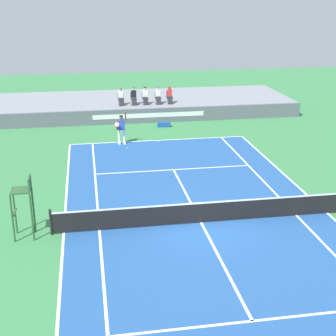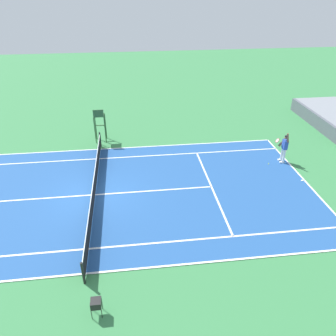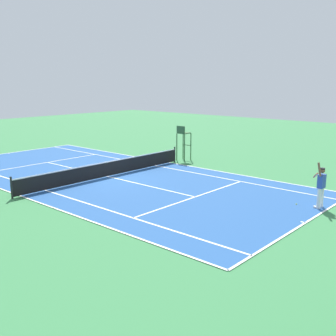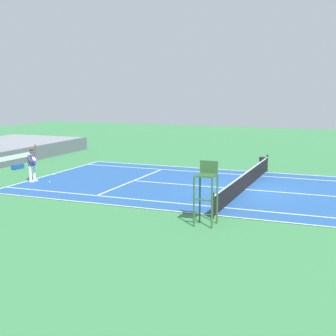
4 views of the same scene
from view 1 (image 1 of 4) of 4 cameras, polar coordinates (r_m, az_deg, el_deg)
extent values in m
plane|color=#387F47|center=(20.12, 3.88, -6.43)|extent=(80.00, 80.00, 0.00)
cube|color=#235193|center=(20.12, 3.88, -6.40)|extent=(10.98, 23.78, 0.02)
cube|color=white|center=(31.03, -1.14, 3.23)|extent=(10.98, 0.10, 0.01)
cube|color=white|center=(19.68, -12.01, -7.42)|extent=(0.10, 23.78, 0.01)
cube|color=white|center=(21.96, 18.02, -5.02)|extent=(0.10, 23.78, 0.01)
cube|color=white|center=(19.65, -7.96, -7.20)|extent=(0.10, 23.78, 0.01)
cube|color=white|center=(21.38, 14.72, -5.37)|extent=(0.10, 23.78, 0.01)
cube|color=white|center=(25.88, 0.65, -0.20)|extent=(8.22, 0.10, 0.01)
cube|color=white|center=(14.87, 9.78, -17.10)|extent=(8.22, 0.10, 0.01)
cube|color=white|center=(20.11, 3.88, -6.37)|extent=(0.10, 12.80, 0.01)
cube|color=white|center=(30.93, -1.11, 3.18)|extent=(0.10, 0.20, 0.01)
cylinder|color=black|center=(19.49, -13.44, -6.14)|extent=(0.10, 0.10, 1.07)
cube|color=black|center=(19.92, 3.91, -5.19)|extent=(11.78, 0.02, 0.84)
cube|color=white|center=(19.74, 3.94, -4.09)|extent=(11.78, 0.03, 0.06)
cube|color=#565B66|center=(35.29, -2.25, 6.09)|extent=(22.77, 0.24, 1.03)
cube|color=silver|center=(35.15, -2.22, 6.13)|extent=(7.97, 0.01, 0.32)
cube|color=gray|center=(38.98, -2.98, 7.41)|extent=(22.77, 7.40, 1.03)
cube|color=#474C56|center=(36.30, -5.48, 7.90)|extent=(0.44, 0.44, 0.06)
cube|color=#474C56|center=(36.45, -5.52, 8.35)|extent=(0.44, 0.06, 0.44)
cylinder|color=#4C4C51|center=(36.22, -5.17, 7.53)|extent=(0.04, 0.04, 0.38)
cylinder|color=#4C4C51|center=(36.19, -5.73, 7.50)|extent=(0.04, 0.04, 0.38)
cube|color=#2D2D33|center=(36.19, -5.48, 8.00)|extent=(0.34, 0.44, 0.16)
cube|color=#2D2D33|center=(36.05, -5.44, 7.51)|extent=(0.30, 0.14, 0.44)
cube|color=white|center=(36.29, -5.51, 8.50)|extent=(0.36, 0.22, 0.52)
sphere|color=#A37556|center=(36.22, -5.53, 9.07)|extent=(0.20, 0.20, 0.20)
cylinder|color=#2D4CA8|center=(36.20, -5.53, 9.21)|extent=(0.19, 0.19, 0.05)
cube|color=#474C56|center=(36.38, -4.00, 7.97)|extent=(0.44, 0.44, 0.06)
cube|color=#474C56|center=(36.53, -4.04, 8.42)|extent=(0.44, 0.06, 0.44)
cylinder|color=#4C4C51|center=(36.30, -3.69, 7.60)|extent=(0.04, 0.04, 0.38)
cylinder|color=#4C4C51|center=(36.26, -4.25, 7.57)|extent=(0.04, 0.04, 0.38)
cube|color=#2D2D33|center=(36.27, -3.99, 8.06)|extent=(0.34, 0.44, 0.16)
cube|color=#2D2D33|center=(36.13, -3.94, 7.58)|extent=(0.30, 0.14, 0.44)
cube|color=black|center=(36.36, -4.02, 8.56)|extent=(0.36, 0.22, 0.52)
sphere|color=beige|center=(36.29, -4.04, 9.13)|extent=(0.20, 0.20, 0.20)
cylinder|color=#2D4CA8|center=(36.28, -4.04, 9.27)|extent=(0.19, 0.19, 0.05)
cube|color=#474C56|center=(36.47, -2.67, 8.03)|extent=(0.44, 0.44, 0.06)
cube|color=#474C56|center=(36.61, -2.71, 8.47)|extent=(0.44, 0.06, 0.44)
cylinder|color=#4C4C51|center=(36.39, -2.35, 7.65)|extent=(0.04, 0.04, 0.38)
cylinder|color=#4C4C51|center=(36.35, -2.91, 7.63)|extent=(0.04, 0.04, 0.38)
cube|color=#2D2D33|center=(36.36, -2.65, 8.12)|extent=(0.34, 0.44, 0.16)
cube|color=#2D2D33|center=(36.22, -2.60, 7.64)|extent=(0.30, 0.14, 0.44)
cube|color=white|center=(36.45, -2.69, 8.62)|extent=(0.36, 0.22, 0.52)
sphere|color=tan|center=(36.38, -2.70, 9.19)|extent=(0.20, 0.20, 0.20)
cylinder|color=black|center=(36.37, -2.70, 9.33)|extent=(0.19, 0.19, 0.05)
cube|color=#474C56|center=(36.59, -1.17, 8.09)|extent=(0.44, 0.44, 0.06)
cube|color=#474C56|center=(36.74, -1.22, 8.53)|extent=(0.44, 0.06, 0.44)
cylinder|color=#4C4C51|center=(36.52, -0.86, 7.71)|extent=(0.04, 0.04, 0.38)
cylinder|color=#4C4C51|center=(36.47, -1.41, 7.69)|extent=(0.04, 0.04, 0.38)
cube|color=#2D2D33|center=(36.48, -1.15, 8.18)|extent=(0.34, 0.44, 0.16)
cube|color=#2D2D33|center=(36.34, -1.10, 7.70)|extent=(0.30, 0.14, 0.44)
cube|color=white|center=(36.58, -1.19, 8.67)|extent=(0.36, 0.22, 0.52)
sphere|color=tan|center=(36.51, -1.19, 9.24)|extent=(0.20, 0.20, 0.20)
cylinder|color=#2D4CA8|center=(36.49, -1.19, 9.38)|extent=(0.19, 0.19, 0.05)
cube|color=#474C56|center=(36.73, 0.18, 8.13)|extent=(0.44, 0.44, 0.06)
cube|color=#474C56|center=(36.87, 0.13, 8.58)|extent=(0.44, 0.06, 0.44)
cylinder|color=#4C4C51|center=(36.66, 0.50, 7.76)|extent=(0.04, 0.04, 0.38)
cylinder|color=#4C4C51|center=(36.60, -0.05, 7.74)|extent=(0.04, 0.04, 0.38)
cube|color=#2D2D33|center=(36.61, 0.21, 8.22)|extent=(0.34, 0.44, 0.16)
cube|color=#2D2D33|center=(36.48, 0.26, 7.75)|extent=(0.30, 0.14, 0.44)
cube|color=red|center=(36.71, 0.17, 8.72)|extent=(0.36, 0.22, 0.52)
sphere|color=brown|center=(36.64, 0.17, 9.28)|extent=(0.20, 0.20, 0.20)
cylinder|color=red|center=(36.63, 0.17, 9.42)|extent=(0.19, 0.19, 0.05)
cylinder|color=white|center=(30.34, -5.08, 3.63)|extent=(0.15, 0.15, 0.92)
cylinder|color=white|center=(30.32, -5.69, 3.60)|extent=(0.15, 0.15, 0.92)
cube|color=white|center=(30.40, -5.05, 2.85)|extent=(0.13, 0.28, 0.10)
cube|color=white|center=(30.38, -5.65, 2.83)|extent=(0.13, 0.28, 0.10)
cube|color=#2D4CA8|center=(30.13, -5.43, 5.00)|extent=(0.41, 0.25, 0.60)
sphere|color=brown|center=(30.01, -5.46, 5.87)|extent=(0.22, 0.22, 0.22)
cylinder|color=black|center=(29.99, -5.46, 6.03)|extent=(0.21, 0.21, 0.06)
cylinder|color=brown|center=(29.97, -4.96, 6.04)|extent=(0.10, 0.22, 0.61)
cylinder|color=brown|center=(30.02, -5.92, 4.97)|extent=(0.10, 0.33, 0.56)
cylinder|color=black|center=(29.93, -5.98, 4.66)|extent=(0.04, 0.19, 0.25)
torus|color=red|center=(29.69, -5.97, 5.06)|extent=(0.31, 0.20, 0.26)
cylinder|color=silver|center=(29.69, -5.97, 5.06)|extent=(0.27, 0.17, 0.22)
sphere|color=#D1E533|center=(29.55, -4.77, 2.33)|extent=(0.07, 0.07, 0.07)
cylinder|color=#2D562D|center=(19.16, -17.60, -5.65)|extent=(0.07, 0.07, 1.90)
cylinder|color=#2D562D|center=(19.79, -17.36, -4.79)|extent=(0.07, 0.07, 1.90)
cylinder|color=#2D562D|center=(19.06, -15.52, -5.56)|extent=(0.07, 0.07, 1.90)
cylinder|color=#2D562D|center=(19.69, -15.34, -4.70)|extent=(0.07, 0.07, 1.90)
cube|color=#2D562D|center=(19.04, -16.74, -2.49)|extent=(0.70, 0.70, 0.06)
cube|color=#2D562D|center=(18.90, -15.77, -1.68)|extent=(0.06, 0.70, 0.48)
cube|color=#2D562D|center=(19.43, -17.40, -4.95)|extent=(0.10, 0.70, 0.04)
cube|color=#194799|center=(34.22, -0.48, 5.06)|extent=(0.86, 0.38, 0.32)
cylinder|color=#194799|center=(34.19, -1.18, 5.04)|extent=(0.08, 0.32, 0.32)
cylinder|color=#194799|center=(34.26, 0.23, 5.08)|extent=(0.08, 0.32, 0.32)
camera|label=2|loc=(27.51, 37.10, 18.64)|focal=35.08mm
camera|label=3|loc=(40.49, 19.53, 13.93)|focal=43.51mm
camera|label=4|loc=(23.45, -65.89, -1.22)|focal=51.40mm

